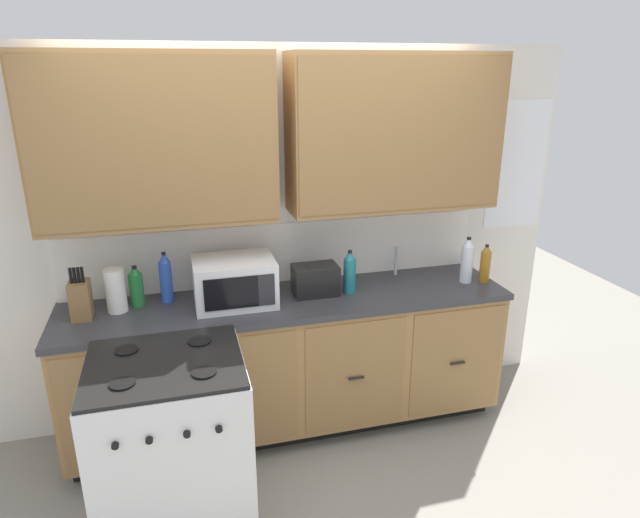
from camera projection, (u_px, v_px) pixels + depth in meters
ground_plane at (302, 452)px, 3.47m from camera, size 8.00×8.00×0.00m
wall_unit at (280, 176)px, 3.37m from camera, size 3.94×0.40×2.42m
counter_run at (291, 362)px, 3.58m from camera, size 2.77×0.64×0.93m
stove_range at (172, 443)px, 2.82m from camera, size 0.76×0.68×0.95m
microwave at (234, 281)px, 3.32m from camera, size 0.48×0.37×0.28m
toaster at (315, 280)px, 3.47m from camera, size 0.28×0.18×0.19m
knife_block at (81, 299)px, 3.13m from camera, size 0.11×0.14×0.31m
sink_faucet at (396, 261)px, 3.79m from camera, size 0.02×0.02×0.20m
paper_towel_roll at (116, 290)px, 3.21m from camera, size 0.12×0.12×0.26m
bottle_green at (136, 286)px, 3.29m from camera, size 0.08×0.08×0.25m
bottle_blue at (166, 278)px, 3.34m from camera, size 0.07×0.07×0.32m
bottle_clear at (467, 260)px, 3.64m from camera, size 0.08×0.08×0.31m
bottle_teal at (350, 272)px, 3.47m from camera, size 0.08×0.08×0.28m
bottle_amber at (485, 264)px, 3.66m from camera, size 0.07×0.07×0.26m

